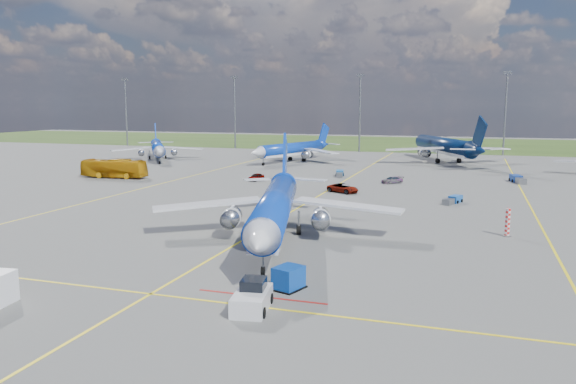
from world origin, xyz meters
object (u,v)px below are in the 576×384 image
(bg_jet_nw, at_px, (158,160))
(warning_post, at_px, (508,222))
(pushback_tug, at_px, (252,298))
(service_car_a, at_px, (256,177))
(baggage_tug_c, at_px, (340,174))
(main_airliner, at_px, (275,239))
(bg_jet_nnw, at_px, (292,162))
(baggage_tug_w, at_px, (453,200))
(uld_container, at_px, (288,278))
(bg_jet_n, at_px, (444,162))
(service_car_c, at_px, (392,180))
(apron_bus, at_px, (114,168))
(service_car_b, at_px, (343,188))
(baggage_tug_e, at_px, (518,179))

(bg_jet_nw, bearing_deg, warning_post, -70.89)
(pushback_tug, height_order, service_car_a, pushback_tug)
(service_car_a, xyz_separation_m, baggage_tug_c, (13.19, 11.03, -0.17))
(bg_jet_nw, bearing_deg, main_airliner, -84.43)
(bg_jet_nnw, bearing_deg, baggage_tug_c, -35.80)
(baggage_tug_w, bearing_deg, baggage_tug_c, 153.41)
(uld_container, height_order, baggage_tug_c, uld_container)
(pushback_tug, bearing_deg, bg_jet_n, 76.35)
(service_car_c, distance_m, baggage_tug_c, 13.00)
(baggage_tug_w, bearing_deg, uld_container, -82.37)
(bg_jet_nnw, distance_m, pushback_tug, 100.13)
(apron_bus, relative_size, service_car_b, 2.49)
(baggage_tug_e, bearing_deg, bg_jet_nw, 155.66)
(warning_post, height_order, baggage_tug_e, warning_post)
(bg_jet_nw, bearing_deg, service_car_c, -54.82)
(service_car_c, bearing_deg, bg_jet_nnw, -179.27)
(main_airliner, bearing_deg, baggage_tug_e, 48.52)
(uld_container, distance_m, service_car_b, 47.85)
(warning_post, bearing_deg, apron_bus, 157.93)
(warning_post, relative_size, bg_jet_nnw, 0.09)
(bg_jet_nnw, height_order, uld_container, bg_jet_nnw)
(service_car_a, relative_size, service_car_c, 0.96)
(service_car_b, relative_size, baggage_tug_w, 1.12)
(baggage_tug_e, bearing_deg, main_airliner, -129.51)
(warning_post, bearing_deg, main_airliner, -158.30)
(bg_jet_n, xyz_separation_m, service_car_a, (-31.01, -46.16, 0.67))
(bg_jet_nnw, relative_size, service_car_a, 8.49)
(bg_jet_nnw, distance_m, uld_container, 95.82)
(bg_jet_nnw, relative_size, bg_jet_n, 0.78)
(bg_jet_n, bearing_deg, bg_jet_nnw, -7.26)
(main_airliner, bearing_deg, bg_jet_n, 66.94)
(bg_jet_n, height_order, main_airliner, bg_jet_n)
(warning_post, xyz_separation_m, main_airliner, (-22.93, -9.12, -1.50))
(pushback_tug, bearing_deg, bg_jet_nw, 114.69)
(baggage_tug_c, bearing_deg, bg_jet_n, 51.55)
(service_car_c, distance_m, baggage_tug_w, 20.91)
(bg_jet_nw, distance_m, bg_jet_nnw, 34.30)
(baggage_tug_e, bearing_deg, bg_jet_n, 100.20)
(uld_container, bearing_deg, bg_jet_n, 104.97)
(bg_jet_n, bearing_deg, pushback_tug, 61.30)
(service_car_a, distance_m, baggage_tug_e, 47.19)
(service_car_b, xyz_separation_m, baggage_tug_c, (-5.16, 19.94, -0.21))
(pushback_tug, relative_size, baggage_tug_w, 1.32)
(warning_post, distance_m, service_car_c, 40.75)
(bg_jet_nw, relative_size, bg_jet_nnw, 0.97)
(apron_bus, relative_size, service_car_a, 3.25)
(uld_container, height_order, apron_bus, apron_bus)
(bg_jet_nnw, bearing_deg, uld_container, -54.36)
(warning_post, xyz_separation_m, pushback_tug, (-17.71, -28.48, -0.69))
(bg_jet_nw, height_order, baggage_tug_w, bg_jet_nw)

